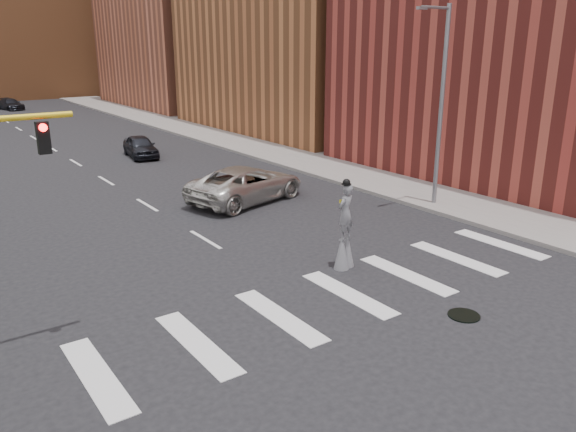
% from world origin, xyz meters
% --- Properties ---
extents(ground_plane, '(160.00, 160.00, 0.00)m').
position_xyz_m(ground_plane, '(0.00, 0.00, 0.00)').
color(ground_plane, black).
rests_on(ground_plane, ground).
extents(sidewalk_right, '(5.00, 90.00, 0.18)m').
position_xyz_m(sidewalk_right, '(12.50, 25.00, 0.09)').
color(sidewalk_right, slate).
rests_on(sidewalk_right, ground).
extents(manhole, '(0.90, 0.90, 0.04)m').
position_xyz_m(manhole, '(3.00, -2.00, 0.02)').
color(manhole, black).
rests_on(manhole, ground).
extents(building_far, '(16.00, 22.00, 20.00)m').
position_xyz_m(building_far, '(22.00, 54.00, 10.00)').
color(building_far, '#AD5B40').
rests_on(building_far, ground).
extents(building_backdrop, '(26.00, 14.00, 18.00)m').
position_xyz_m(building_backdrop, '(6.00, 78.00, 9.00)').
color(building_backdrop, '#A25D33').
rests_on(building_backdrop, ground).
extents(streetlight, '(2.05, 0.20, 9.00)m').
position_xyz_m(streetlight, '(10.90, 6.00, 4.90)').
color(streetlight, slate).
rests_on(streetlight, ground).
extents(stilt_performer, '(0.83, 0.65, 3.13)m').
position_xyz_m(stilt_performer, '(2.59, 2.71, 1.30)').
color(stilt_performer, '#352215').
rests_on(stilt_performer, ground).
extents(suv_crossing, '(6.71, 4.32, 1.72)m').
position_xyz_m(suv_crossing, '(4.25, 11.86, 0.86)').
color(suv_crossing, beige).
rests_on(suv_crossing, ground).
extents(car_near, '(2.22, 4.40, 1.44)m').
position_xyz_m(car_near, '(4.15, 25.37, 0.72)').
color(car_near, black).
rests_on(car_near, ground).
extents(car_far, '(2.68, 4.58, 1.25)m').
position_xyz_m(car_far, '(2.34, 60.52, 0.62)').
color(car_far, black).
rests_on(car_far, ground).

